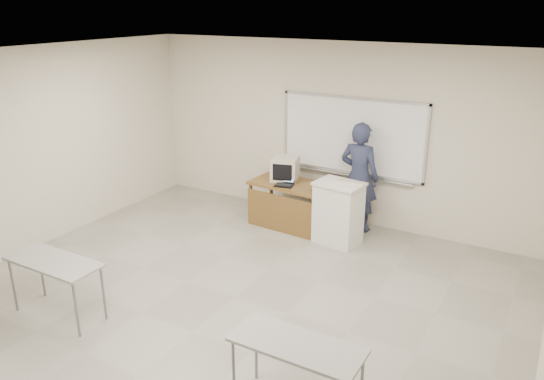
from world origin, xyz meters
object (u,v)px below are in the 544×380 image
Objects in this scene: instructor_desk at (291,197)px; podium at (338,213)px; crt_monitor at (285,168)px; mouse at (314,185)px; presenter at (359,177)px; laptop at (286,182)px; whiteboard at (352,137)px; keyboard at (351,182)px.

instructor_desk is 1.48× the size of podium.
mouse is at bearing -22.78° from crt_monitor.
presenter is at bearing 92.23° from podium.
crt_monitor reaches higher than laptop.
podium is at bearing -17.76° from laptop.
keyboard is at bearing -67.83° from whiteboard.
presenter reaches higher than crt_monitor.
crt_monitor is at bearing 109.37° from laptop.
instructor_desk is at bearing -2.27° from laptop.
whiteboard reaches higher than keyboard.
whiteboard reaches higher than presenter.
whiteboard is at bearing 14.42° from crt_monitor.
keyboard is at bearing -36.44° from mouse.
whiteboard reaches higher than laptop.
whiteboard is 1.01m from mouse.
presenter is (0.95, 0.53, 0.35)m from instructor_desk.
laptop is (-0.80, -0.80, -0.68)m from whiteboard.
podium is 10.57× the size of mouse.
mouse is 0.23× the size of keyboard.
whiteboard is 0.68m from presenter.
keyboard is (0.15, 0.08, 0.50)m from podium.
laptop is at bearing 173.69° from keyboard.
crt_monitor reaches higher than keyboard.
mouse is 0.74m from presenter.
crt_monitor is (-0.25, 0.24, 0.39)m from instructor_desk.
presenter reaches higher than mouse.
crt_monitor is (-0.95, -0.54, -0.54)m from whiteboard.
mouse is at bearing 11.44° from laptop.
podium is at bearing -47.28° from mouse.
keyboard is at bearing -27.80° from crt_monitor.
crt_monitor is 5.05× the size of mouse.
mouse is 0.05× the size of presenter.
laptop is at bearing -135.16° from whiteboard.
instructor_desk is 5.05× the size of laptop.
instructor_desk is 0.27m from laptop.
laptop is 0.16× the size of presenter.
whiteboard is at bearing 33.56° from laptop.
whiteboard reaches higher than instructor_desk.
mouse is at bearing 30.76° from instructor_desk.
whiteboard reaches higher than crt_monitor.
laptop is (-0.10, -0.02, 0.25)m from instructor_desk.
presenter is (1.20, 0.30, -0.04)m from crt_monitor.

